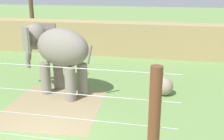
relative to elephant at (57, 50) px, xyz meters
name	(u,v)px	position (x,y,z in m)	size (l,w,h in m)	color
ground_plane	(40,139)	(0.99, -4.28, -2.21)	(120.00, 120.00, 0.00)	#6B8E4C
dirt_patch	(54,106)	(0.39, -1.63, -2.21)	(4.10, 4.71, 0.01)	#937F5B
embankment_wall	(113,38)	(0.99, 8.42, -0.97)	(36.00, 1.80, 2.47)	tan
elephant	(57,50)	(0.00, 0.00, 0.00)	(4.25, 2.77, 3.34)	gray
enrichment_ball	(164,86)	(5.15, 0.76, -1.76)	(0.90, 0.90, 0.90)	gray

